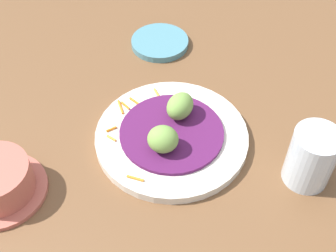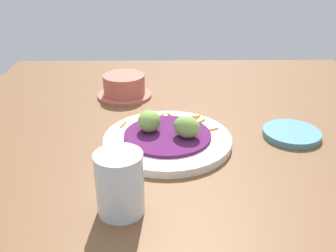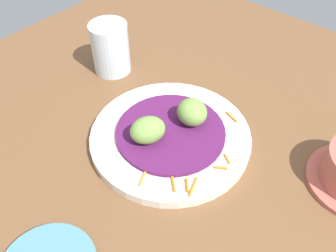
% 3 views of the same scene
% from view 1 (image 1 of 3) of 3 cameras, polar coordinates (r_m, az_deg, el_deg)
% --- Properties ---
extents(table_surface, '(1.10, 1.10, 0.02)m').
position_cam_1_polar(table_surface, '(0.80, -3.49, -0.10)').
color(table_surface, brown).
rests_on(table_surface, ground).
extents(main_plate, '(0.26, 0.26, 0.02)m').
position_cam_1_polar(main_plate, '(0.76, 0.47, -1.39)').
color(main_plate, silver).
rests_on(main_plate, table_surface).
extents(cabbage_bed, '(0.18, 0.18, 0.01)m').
position_cam_1_polar(cabbage_bed, '(0.75, 0.48, -0.82)').
color(cabbage_bed, '#51194C').
rests_on(cabbage_bed, main_plate).
extents(carrot_garnish, '(0.09, 0.21, 0.00)m').
position_cam_1_polar(carrot_garnish, '(0.78, -4.95, 0.86)').
color(carrot_garnish, orange).
rests_on(carrot_garnish, main_plate).
extents(guac_scoop_left, '(0.06, 0.05, 0.04)m').
position_cam_1_polar(guac_scoop_left, '(0.71, -0.66, -1.71)').
color(guac_scoop_left, '#759E47').
rests_on(guac_scoop_left, cabbage_bed).
extents(guac_scoop_center, '(0.06, 0.07, 0.04)m').
position_cam_1_polar(guac_scoop_center, '(0.76, 1.56, 2.54)').
color(guac_scoop_center, '#759E47').
rests_on(guac_scoop_center, cabbage_bed).
extents(side_plate_small, '(0.12, 0.12, 0.01)m').
position_cam_1_polar(side_plate_small, '(0.96, -1.06, 10.75)').
color(side_plate_small, teal).
rests_on(side_plate_small, table_surface).
extents(water_glass, '(0.07, 0.07, 0.10)m').
position_cam_1_polar(water_glass, '(0.72, 18.04, -3.88)').
color(water_glass, silver).
rests_on(water_glass, table_surface).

